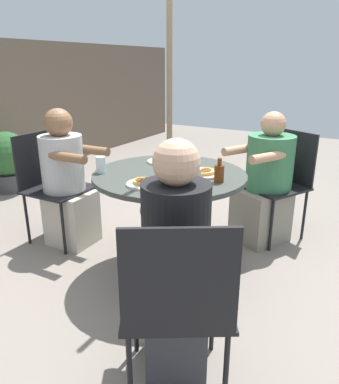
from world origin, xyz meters
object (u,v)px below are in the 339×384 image
(patio_table, at_px, (169,195))
(coffee_cup, at_px, (194,176))
(pancake_plate_b, at_px, (144,183))
(pancake_plate_c, at_px, (203,173))
(diner_north, at_px, (175,272))
(potted_shrub, at_px, (7,159))
(diner_east, at_px, (265,185))
(syrup_bottle, at_px, (219,173))
(patio_chair_north, at_px, (177,299))
(drinking_glass_a, at_px, (101,165))
(diner_south, at_px, (67,184))
(patio_chair_east, at_px, (281,177))
(pancake_plate_a, at_px, (162,159))
(patio_chair_south, at_px, (50,180))

(patio_table, relative_size, coffee_cup, 10.64)
(pancake_plate_b, height_order, pancake_plate_c, pancake_plate_c)
(diner_north, height_order, potted_shrub, diner_north)
(diner_north, distance_m, potted_shrub, 3.41)
(diner_east, xyz_separation_m, pancake_plate_b, (-1.16, 0.44, 0.27))
(pancake_plate_c, bearing_deg, diner_east, -15.61)
(syrup_bottle, bearing_deg, coffee_cup, 131.18)
(patio_chair_north, xyz_separation_m, pancake_plate_c, (1.04, 0.37, 0.23))
(patio_table, xyz_separation_m, diner_north, (-0.82, -0.50, -0.03))
(drinking_glass_a, bearing_deg, patio_table, -61.37)
(syrup_bottle, distance_m, coffee_cup, 0.17)
(syrup_bottle, relative_size, coffee_cup, 1.56)
(patio_chair_north, height_order, diner_south, diner_south)
(patio_chair_east, bearing_deg, pancake_plate_b, 95.78)
(patio_chair_north, xyz_separation_m, coffee_cup, (0.84, 0.35, 0.27))
(pancake_plate_a, bearing_deg, pancake_plate_b, -160.56)
(patio_chair_south, relative_size, pancake_plate_a, 4.14)
(patio_table, bearing_deg, pancake_plate_b, 179.69)
(patio_chair_east, relative_size, syrup_bottle, 5.90)
(patio_chair_south, bearing_deg, patio_chair_north, 59.86)
(pancake_plate_b, xyz_separation_m, drinking_glass_a, (0.09, 0.41, 0.04))
(patio_chair_east, bearing_deg, coffee_cup, 103.82)
(patio_chair_north, bearing_deg, pancake_plate_b, 100.69)
(patio_chair_east, xyz_separation_m, drinking_glass_a, (-1.24, 0.94, 0.27))
(patio_chair_north, relative_size, patio_chair_south, 1.00)
(diner_south, bearing_deg, drinking_glass_a, 68.52)
(pancake_plate_c, bearing_deg, pancake_plate_b, 149.11)
(diner_north, height_order, coffee_cup, diner_north)
(patio_chair_east, xyz_separation_m, patio_chair_south, (-1.05, 1.67, 0.00))
(pancake_plate_a, distance_m, pancake_plate_b, 0.57)
(diner_north, relative_size, pancake_plate_a, 5.31)
(patio_table, relative_size, potted_shrub, 1.50)
(potted_shrub, bearing_deg, patio_chair_north, -116.77)
(patio_chair_south, distance_m, pancake_plate_c, 1.39)
(diner_east, bearing_deg, diner_north, 119.70)
(patio_chair_south, relative_size, syrup_bottle, 5.90)
(diner_south, relative_size, pancake_plate_a, 5.10)
(diner_east, bearing_deg, patio_chair_south, 56.75)
(diner_south, height_order, syrup_bottle, diner_south)
(patio_chair_east, bearing_deg, pancake_plate_a, 75.35)
(pancake_plate_a, xyz_separation_m, pancake_plate_c, (-0.15, -0.41, -0.01))
(diner_east, bearing_deg, potted_shrub, 31.68)
(diner_north, bearing_deg, patio_table, 90.00)
(patio_chair_east, xyz_separation_m, potted_shrub, (-0.38, 3.11, -0.15))
(diner_south, bearing_deg, potted_shrub, -113.99)
(patio_chair_south, xyz_separation_m, coffee_cup, (-0.09, -1.39, 0.27))
(diner_east, height_order, coffee_cup, diner_east)
(patio_chair_north, bearing_deg, coffee_cup, 80.93)
(patio_chair_north, relative_size, diner_east, 0.84)
(diner_north, bearing_deg, drinking_glass_a, 115.47)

